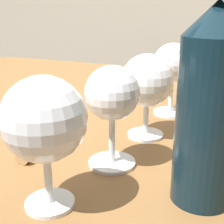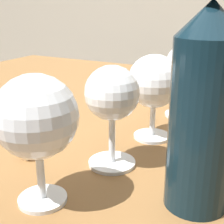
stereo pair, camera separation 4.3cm
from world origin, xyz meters
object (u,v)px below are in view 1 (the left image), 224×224
(wine_glass_chardonnay, at_px, (112,97))
(cork, at_px, (30,152))
(wine_glass_amber, at_px, (147,82))
(wine_glass_rose, at_px, (44,121))
(wine_bottle, at_px, (210,102))
(wine_glass_port, at_px, (196,56))
(wine_glass_cabernet, at_px, (173,65))
(wine_glass_merlot, at_px, (211,50))

(wine_glass_chardonnay, xyz_separation_m, cork, (-0.12, -0.03, -0.09))
(wine_glass_amber, relative_size, cork, 3.34)
(wine_glass_chardonnay, bearing_deg, wine_glass_rose, -104.05)
(wine_glass_rose, distance_m, wine_bottle, 0.17)
(wine_glass_port, relative_size, wine_bottle, 0.50)
(wine_glass_chardonnay, height_order, wine_bottle, wine_bottle)
(wine_glass_cabernet, relative_size, cork, 3.40)
(wine_glass_port, bearing_deg, wine_glass_chardonnay, -98.74)
(wine_glass_chardonnay, xyz_separation_m, wine_glass_amber, (0.01, 0.12, -0.00))
(wine_glass_amber, bearing_deg, wine_glass_cabernet, 84.10)
(wine_glass_port, height_order, cork, wine_glass_port)
(cork, bearing_deg, wine_glass_rose, -44.59)
(wine_glass_merlot, relative_size, wine_bottle, 0.49)
(wine_glass_chardonnay, height_order, wine_glass_port, wine_glass_port)
(wine_bottle, relative_size, cork, 6.98)
(wine_glass_port, bearing_deg, cork, -113.59)
(wine_glass_merlot, height_order, wine_bottle, wine_bottle)
(wine_glass_amber, xyz_separation_m, cork, (-0.13, -0.14, -0.08))
(wine_glass_chardonnay, distance_m, cork, 0.15)
(wine_glass_chardonnay, distance_m, wine_glass_cabernet, 0.25)
(cork, bearing_deg, wine_glass_merlot, 69.47)
(wine_glass_rose, relative_size, wine_glass_amber, 1.06)
(wine_glass_rose, distance_m, wine_glass_amber, 0.23)
(wine_glass_cabernet, xyz_separation_m, wine_bottle, (0.10, -0.28, 0.02))
(wine_glass_port, bearing_deg, wine_glass_merlot, 80.64)
(wine_glass_chardonnay, relative_size, cork, 3.35)
(wine_glass_rose, xyz_separation_m, wine_glass_chardonnay, (0.03, 0.12, -0.00))
(wine_bottle, xyz_separation_m, cork, (-0.24, 0.01, -0.11))
(cork, bearing_deg, wine_bottle, -2.00)
(wine_glass_port, distance_m, wine_glass_merlot, 0.12)
(wine_glass_chardonnay, relative_size, wine_glass_amber, 1.01)
(cork, bearing_deg, wine_glass_cabernet, 62.26)
(wine_glass_merlot, height_order, cork, wine_glass_merlot)
(wine_glass_rose, xyz_separation_m, wine_glass_merlot, (0.10, 0.60, -0.00))
(wine_glass_rose, height_order, wine_bottle, wine_bottle)
(wine_glass_amber, distance_m, wine_glass_merlot, 0.37)
(wine_glass_chardonnay, height_order, wine_glass_cabernet, wine_glass_cabernet)
(wine_glass_rose, relative_size, wine_glass_merlot, 1.04)
(cork, bearing_deg, wine_glass_port, 66.41)
(wine_glass_merlot, bearing_deg, wine_glass_chardonnay, -98.89)
(wine_glass_cabernet, relative_size, wine_bottle, 0.49)
(wine_glass_cabernet, xyz_separation_m, wine_glass_port, (0.03, 0.12, 0.00))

